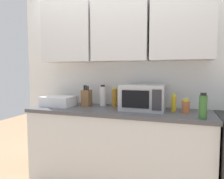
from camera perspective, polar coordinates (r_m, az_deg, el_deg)
wall_back_with_cabinets at (r=2.59m, az=3.11°, el=10.25°), size 2.92×0.38×2.60m
counter_run at (r=2.50m, az=1.52°, el=-15.59°), size 2.05×0.63×0.90m
microwave at (r=2.35m, az=8.45°, el=-2.16°), size 0.48×0.37×0.28m
dish_rack at (r=2.70m, az=-14.35°, el=-3.09°), size 0.38×0.30×0.12m
knife_block at (r=2.62m, az=-6.98°, el=-2.25°), size 0.10×0.12×0.26m
bottle_yellow_mustard at (r=2.34m, az=16.51°, el=-3.58°), size 0.05×0.05×0.19m
bottle_amber_vinegar at (r=2.57m, az=0.72°, el=-2.19°), size 0.06×0.06×0.23m
bottle_white_jar at (r=2.63m, az=-2.54°, el=-1.72°), size 0.08×0.08×0.26m
bottle_spice_jar at (r=2.30m, az=19.53°, el=-4.37°), size 0.08×0.08×0.15m
bottle_green_oil at (r=2.06m, az=23.66°, el=-4.26°), size 0.07×0.07×0.24m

